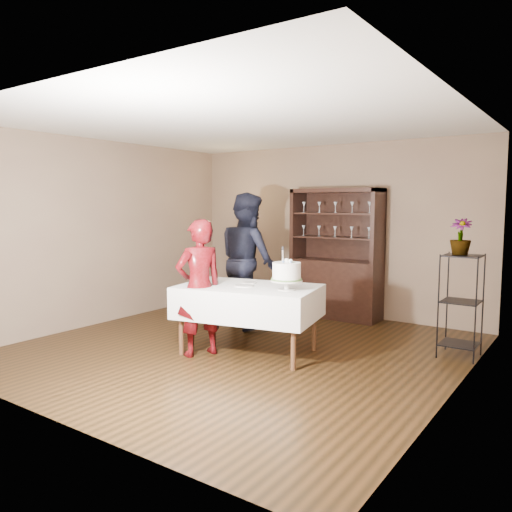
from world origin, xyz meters
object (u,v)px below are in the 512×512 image
at_px(plant_etagere, 461,301).
at_px(woman, 199,288).
at_px(china_hutch, 336,275).
at_px(man, 248,260).
at_px(cake_table, 248,302).
at_px(potted_plant, 461,237).
at_px(cake, 287,273).

height_order(plant_etagere, woman, woman).
bearing_deg(china_hutch, man, -122.51).
xyz_separation_m(china_hutch, cake_table, (-0.02, -2.32, -0.05)).
bearing_deg(woman, potted_plant, 146.99).
bearing_deg(woman, china_hutch, -166.09).
height_order(cake_table, potted_plant, potted_plant).
bearing_deg(china_hutch, cake_table, -90.53).
height_order(cake_table, woman, woman).
relative_size(man, potted_plant, 4.63).
distance_m(man, potted_plant, 2.88).
xyz_separation_m(woman, man, (-0.35, 1.46, 0.17)).
height_order(cake, potted_plant, potted_plant).
relative_size(cake_table, cake, 3.62).
xyz_separation_m(plant_etagere, potted_plant, (-0.04, 0.01, 0.74)).
distance_m(cake_table, cake, 0.65).
relative_size(china_hutch, man, 1.04).
xyz_separation_m(plant_etagere, cake_table, (-2.10, -1.27, -0.03)).
relative_size(woman, potted_plant, 3.84).
relative_size(china_hutch, cake, 4.08).
height_order(cake_table, man, man).
xyz_separation_m(china_hutch, potted_plant, (2.04, -1.05, 0.73)).
bearing_deg(cake, woman, -156.85).
xyz_separation_m(cake_table, potted_plant, (2.07, 1.27, 0.78)).
bearing_deg(potted_plant, plant_etagere, -10.29).
distance_m(china_hutch, cake, 2.39).
xyz_separation_m(plant_etagere, cake, (-1.58, -1.26, 0.35)).
xyz_separation_m(cake_table, cake, (0.52, 0.01, 0.39)).
bearing_deg(china_hutch, cake, -77.82).
relative_size(plant_etagere, cake_table, 0.68).
bearing_deg(plant_etagere, woman, -146.68).
height_order(china_hutch, cake_table, china_hutch).
height_order(china_hutch, woman, china_hutch).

